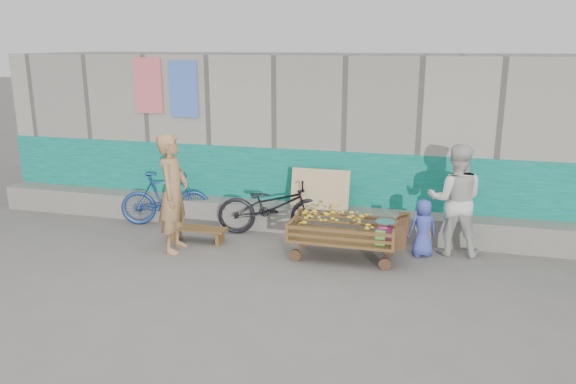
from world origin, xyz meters
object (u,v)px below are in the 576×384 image
(woman, at_px, (455,200))
(bicycle_blue, at_px, (166,199))
(child, at_px, (423,228))
(bicycle_dark, at_px, (273,206))
(banana_cart, at_px, (341,226))
(bench, at_px, (198,231))
(vendor_man, at_px, (173,193))

(woman, distance_m, bicycle_blue, 5.01)
(child, distance_m, bicycle_dark, 2.55)
(banana_cart, height_order, bench, banana_cart)
(woman, bearing_deg, bench, 5.94)
(vendor_man, bearing_deg, woman, -82.37)
(woman, distance_m, child, 0.66)
(banana_cart, height_order, woman, woman)
(bench, bearing_deg, banana_cart, -2.72)
(bench, relative_size, bicycle_blue, 0.61)
(woman, bearing_deg, child, 25.22)
(bicycle_dark, relative_size, bicycle_blue, 1.18)
(child, bearing_deg, bicycle_dark, -33.39)
(vendor_man, relative_size, bicycle_dark, 0.99)
(banana_cart, bearing_deg, vendor_man, -172.32)
(bench, relative_size, child, 1.08)
(bench, relative_size, bicycle_dark, 0.51)
(bicycle_dark, distance_m, bicycle_blue, 2.02)
(bench, height_order, woman, woman)
(banana_cart, relative_size, bicycle_dark, 0.93)
(bench, height_order, vendor_man, vendor_man)
(banana_cart, relative_size, bicycle_blue, 1.10)
(child, bearing_deg, woman, -177.83)
(woman, relative_size, bicycle_blue, 1.08)
(vendor_man, xyz_separation_m, child, (3.79, 0.79, -0.49))
(bench, distance_m, woman, 4.16)
(bicycle_blue, bearing_deg, bicycle_dark, -109.16)
(banana_cart, xyz_separation_m, bicycle_dark, (-1.33, 0.82, -0.01))
(bicycle_blue, bearing_deg, child, -113.94)
(banana_cart, bearing_deg, bench, 177.28)
(bench, relative_size, vendor_man, 0.52)
(banana_cart, height_order, bicycle_dark, bicycle_dark)
(woman, height_order, bicycle_blue, woman)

